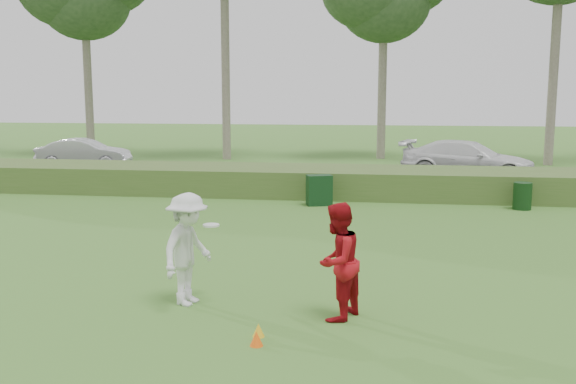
% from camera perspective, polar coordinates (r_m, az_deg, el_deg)
% --- Properties ---
extents(ground, '(120.00, 120.00, 0.00)m').
position_cam_1_polar(ground, '(10.52, -3.18, -10.36)').
color(ground, '#346822').
rests_on(ground, ground).
extents(reed_strip, '(80.00, 3.00, 0.90)m').
position_cam_1_polar(reed_strip, '(22.03, 2.99, 0.98)').
color(reed_strip, '#3D5C24').
rests_on(reed_strip, ground).
extents(park_road, '(80.00, 6.00, 0.06)m').
position_cam_1_polar(park_road, '(27.03, 3.96, 1.52)').
color(park_road, '#2D2D2D').
rests_on(park_road, ground).
extents(player_white, '(1.03, 1.34, 1.85)m').
position_cam_1_polar(player_white, '(10.63, -8.90, -5.04)').
color(player_white, silver).
rests_on(player_white, ground).
extents(player_red, '(0.99, 1.09, 1.81)m').
position_cam_1_polar(player_red, '(9.86, 4.40, -6.17)').
color(player_red, '#A00D15').
rests_on(player_red, ground).
extents(cone_orange, '(0.19, 0.19, 0.21)m').
position_cam_1_polar(cone_orange, '(9.06, -2.83, -12.89)').
color(cone_orange, '#FF590D').
rests_on(cone_orange, ground).
extents(cone_yellow, '(0.18, 0.18, 0.19)m').
position_cam_1_polar(cone_yellow, '(9.38, -2.64, -12.16)').
color(cone_yellow, yellow).
rests_on(cone_yellow, ground).
extents(utility_cabinet, '(0.86, 0.69, 0.94)m').
position_cam_1_polar(utility_cabinet, '(19.84, 2.79, 0.16)').
color(utility_cabinet, black).
rests_on(utility_cabinet, ground).
extents(trash_bin, '(0.64, 0.64, 0.81)m').
position_cam_1_polar(trash_bin, '(20.36, 20.11, -0.33)').
color(trash_bin, black).
rests_on(trash_bin, ground).
extents(car_mid, '(4.24, 1.97, 1.34)m').
position_cam_1_polar(car_mid, '(30.37, -17.66, 3.27)').
color(car_mid, silver).
rests_on(car_mid, park_road).
extents(car_right, '(5.61, 3.44, 1.52)m').
position_cam_1_polar(car_right, '(26.37, 15.70, 2.76)').
color(car_right, white).
rests_on(car_right, park_road).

